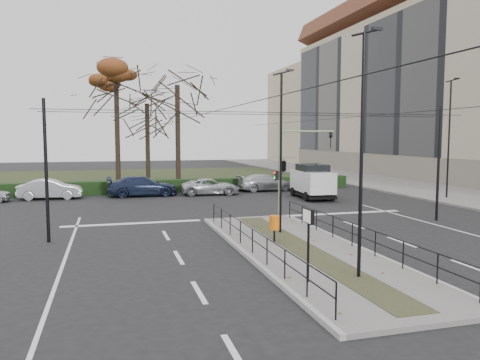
# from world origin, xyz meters

# --- Properties ---
(ground) EXTENTS (140.00, 140.00, 0.00)m
(ground) POSITION_xyz_m (0.00, 0.00, 0.00)
(ground) COLOR black
(ground) RESTS_ON ground
(median_island) EXTENTS (4.40, 15.00, 0.14)m
(median_island) POSITION_xyz_m (0.00, -2.50, 0.07)
(median_island) COLOR #63615F
(median_island) RESTS_ON ground
(sidewalk_east) EXTENTS (8.00, 90.00, 0.14)m
(sidewalk_east) POSITION_xyz_m (18.00, 22.00, 0.07)
(sidewalk_east) COLOR #63615F
(sidewalk_east) RESTS_ON ground
(park) EXTENTS (38.00, 26.00, 0.10)m
(park) POSITION_xyz_m (-6.00, 32.00, 0.05)
(park) COLOR black
(park) RESTS_ON ground
(hedge) EXTENTS (38.00, 1.00, 1.00)m
(hedge) POSITION_xyz_m (-6.00, 18.60, 0.50)
(hedge) COLOR black
(hedge) RESTS_ON ground
(apartment_block) EXTENTS (13.09, 52.10, 21.64)m
(apartment_block) POSITION_xyz_m (27.97, 23.97, 10.39)
(apartment_block) COLOR #C0AD8A
(apartment_block) RESTS_ON ground
(median_railing) EXTENTS (4.14, 13.24, 0.92)m
(median_railing) POSITION_xyz_m (0.00, -2.60, 0.98)
(median_railing) COLOR black
(median_railing) RESTS_ON median_island
(catenary) EXTENTS (20.00, 34.00, 6.00)m
(catenary) POSITION_xyz_m (0.00, 1.62, 3.42)
(catenary) COLOR black
(catenary) RESTS_ON ground
(traffic_light) EXTENTS (3.38, 1.90, 4.95)m
(traffic_light) POSITION_xyz_m (1.74, 3.96, 3.02)
(traffic_light) COLOR gray
(traffic_light) RESTS_ON median_island
(litter_bin) EXTENTS (0.42, 0.42, 1.07)m
(litter_bin) POSITION_xyz_m (-0.62, -1.01, 0.90)
(litter_bin) COLOR black
(litter_bin) RESTS_ON median_island
(info_panel) EXTENTS (0.12, 0.57, 2.19)m
(info_panel) POSITION_xyz_m (-1.51, -6.36, 1.86)
(info_panel) COLOR black
(info_panel) RESTS_ON median_island
(streetlamp_median_near) EXTENTS (0.62, 0.13, 7.48)m
(streetlamp_median_near) POSITION_xyz_m (0.21, -6.33, 3.94)
(streetlamp_median_near) COLOR black
(streetlamp_median_near) RESTS_ON median_island
(streetlamp_median_far) EXTENTS (0.60, 0.12, 7.22)m
(streetlamp_median_far) POSITION_xyz_m (0.25, 0.57, 3.81)
(streetlamp_median_far) COLOR black
(streetlamp_median_far) RESTS_ON median_island
(streetlamp_sidewalk) EXTENTS (0.70, 0.14, 8.38)m
(streetlamp_sidewalk) POSITION_xyz_m (15.97, 8.95, 4.40)
(streetlamp_sidewalk) COLOR black
(streetlamp_sidewalk) RESTS_ON sidewalk_east
(parked_car_second) EXTENTS (4.39, 1.72, 1.42)m
(parked_car_second) POSITION_xyz_m (-11.16, 16.65, 0.71)
(parked_car_second) COLOR #B8BBC0
(parked_car_second) RESTS_ON ground
(parked_car_third) EXTENTS (5.21, 2.21, 1.50)m
(parked_car_third) POSITION_xyz_m (-4.73, 16.66, 0.75)
(parked_car_third) COLOR #1B2440
(parked_car_third) RESTS_ON ground
(parked_car_fourth) EXTENTS (4.63, 2.45, 1.24)m
(parked_car_fourth) POSITION_xyz_m (0.39, 16.15, 0.62)
(parked_car_fourth) COLOR #B8BBC0
(parked_car_fourth) RESTS_ON ground
(white_van) EXTENTS (2.40, 4.76, 2.46)m
(white_van) POSITION_xyz_m (6.99, 12.07, 1.28)
(white_van) COLOR silver
(white_van) RESTS_ON ground
(rust_tree) EXTENTS (8.37, 8.37, 12.21)m
(rust_tree) POSITION_xyz_m (-6.31, 24.95, 9.37)
(rust_tree) COLOR black
(rust_tree) RESTS_ON park
(bare_tree_center) EXTENTS (6.94, 6.94, 10.10)m
(bare_tree_center) POSITION_xyz_m (-3.34, 28.64, 7.14)
(bare_tree_center) COLOR black
(bare_tree_center) RESTS_ON park
(bare_tree_near) EXTENTS (7.37, 7.37, 11.79)m
(bare_tree_near) POSITION_xyz_m (-1.12, 22.94, 8.33)
(bare_tree_near) COLOR black
(bare_tree_near) RESTS_ON park
(parked_car_fifth) EXTENTS (4.77, 2.16, 1.36)m
(parked_car_fifth) POSITION_xyz_m (5.25, 17.47, 0.68)
(parked_car_fifth) COLOR #B8BBC0
(parked_car_fifth) RESTS_ON ground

